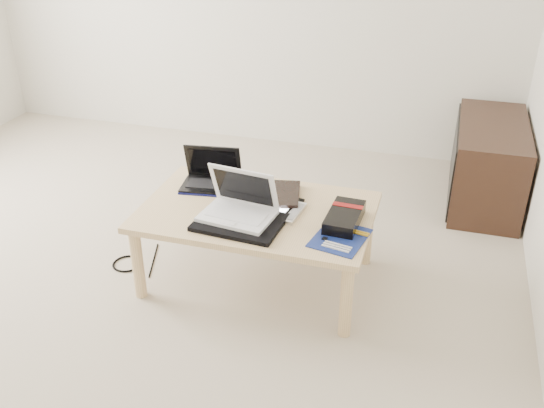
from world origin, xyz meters
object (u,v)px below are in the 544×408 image
(netbook, at_px, (212,178))
(white_laptop, at_px, (239,206))
(media_cabinet, at_px, (487,163))
(coffee_table, at_px, (257,218))
(gpu_box, at_px, (344,217))

(netbook, height_order, white_laptop, white_laptop)
(white_laptop, bearing_deg, netbook, 131.34)
(media_cabinet, relative_size, netbook, 2.86)
(coffee_table, relative_size, netbook, 3.49)
(gpu_box, bearing_deg, white_laptop, -168.59)
(coffee_table, height_order, white_laptop, white_laptop)
(gpu_box, bearing_deg, coffee_table, 178.17)
(netbook, distance_m, white_laptop, 0.38)
(netbook, bearing_deg, gpu_box, -14.73)
(netbook, distance_m, gpu_box, 0.75)
(media_cabinet, height_order, white_laptop, white_laptop)
(white_laptop, height_order, gpu_box, white_laptop)
(white_laptop, relative_size, gpu_box, 1.22)
(coffee_table, height_order, media_cabinet, media_cabinet)
(coffee_table, distance_m, media_cabinet, 1.64)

